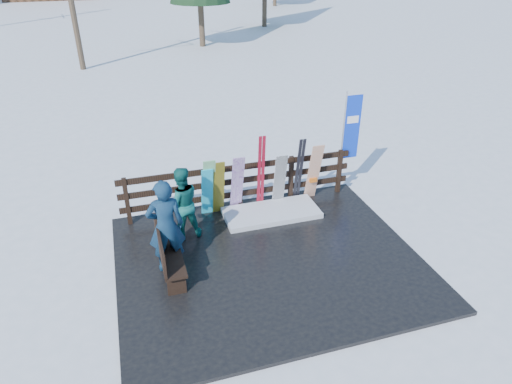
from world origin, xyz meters
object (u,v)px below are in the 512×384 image
object	(u,v)px
snowboard_2	(219,188)
snowboard_5	(314,172)
snowboard_4	(280,180)
person_front	(166,226)
rental_flag	(350,131)
person_back	(182,203)
snowboard_3	(237,184)
bench	(167,252)
snowboard_0	(207,192)
snowboard_1	(209,188)

from	to	relation	value
snowboard_2	snowboard_5	size ratio (longest dim) A/B	0.92
snowboard_4	person_front	xyz separation A→B (m)	(-2.87, -1.67, 0.29)
rental_flag	person_back	size ratio (longest dim) A/B	1.59
snowboard_3	rental_flag	bearing A→B (deg)	5.28
bench	snowboard_4	bearing A→B (deg)	32.61
snowboard_0	person_front	xyz separation A→B (m)	(-1.12, -1.67, 0.32)
snowboard_0	snowboard_5	distance (m)	2.63
snowboard_0	snowboard_1	size ratio (longest dim) A/B	0.86
rental_flag	snowboard_3	bearing A→B (deg)	-174.72
rental_flag	person_back	world-z (taller)	rental_flag
snowboard_0	snowboard_1	bearing A→B (deg)	-0.00
snowboard_4	snowboard_0	bearing A→B (deg)	180.00
bench	snowboard_3	bearing A→B (deg)	44.84
person_front	person_back	bearing A→B (deg)	-113.47
snowboard_0	rental_flag	world-z (taller)	rental_flag
snowboard_2	rental_flag	distance (m)	3.48
bench	snowboard_2	distance (m)	2.37
snowboard_3	snowboard_5	xyz separation A→B (m)	(1.91, 0.00, 0.02)
snowboard_3	snowboard_4	world-z (taller)	snowboard_3
snowboard_1	rental_flag	bearing A→B (deg)	4.32
snowboard_3	person_back	xyz separation A→B (m)	(-1.38, -0.64, 0.06)
snowboard_5	rental_flag	xyz separation A→B (m)	(1.00, 0.27, 0.84)
bench	snowboard_0	world-z (taller)	snowboard_0
snowboard_4	rental_flag	distance (m)	2.11
bench	snowboard_3	xyz separation A→B (m)	(1.88, 1.87, 0.24)
bench	person_front	xyz separation A→B (m)	(0.05, 0.20, 0.45)
bench	snowboard_3	size ratio (longest dim) A/B	0.96
snowboard_1	snowboard_2	world-z (taller)	snowboard_1
person_front	rental_flag	bearing A→B (deg)	-157.77
snowboard_0	rental_flag	xyz separation A→B (m)	(3.63, 0.27, 0.96)
snowboard_5	rental_flag	size ratio (longest dim) A/B	0.61
bench	person_back	size ratio (longest dim) A/B	0.92
snowboard_1	rental_flag	size ratio (longest dim) A/B	0.59
snowboard_0	person_back	world-z (taller)	person_back
snowboard_4	person_back	xyz separation A→B (m)	(-2.42, -0.64, 0.14)
snowboard_2	rental_flag	bearing A→B (deg)	4.60
snowboard_2	snowboard_3	xyz separation A→B (m)	(0.44, -0.00, 0.04)
snowboard_4	rental_flag	world-z (taller)	rental_flag
snowboard_0	rental_flag	size ratio (longest dim) A/B	0.51
snowboard_4	snowboard_5	size ratio (longest dim) A/B	0.87
snowboard_2	snowboard_1	bearing A→B (deg)	-180.00
person_front	snowboard_4	bearing A→B (deg)	-149.83
snowboard_1	person_front	xyz separation A→B (m)	(-1.17, -1.67, 0.22)
snowboard_3	rental_flag	xyz separation A→B (m)	(2.92, 0.27, 0.85)
snowboard_5	person_front	size ratio (longest dim) A/B	0.82
snowboard_1	snowboard_4	distance (m)	1.70
bench	snowboard_0	distance (m)	2.21
snowboard_4	person_back	bearing A→B (deg)	-165.29
snowboard_0	snowboard_4	distance (m)	1.76
snowboard_4	rental_flag	xyz separation A→B (m)	(1.88, 0.27, 0.93)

